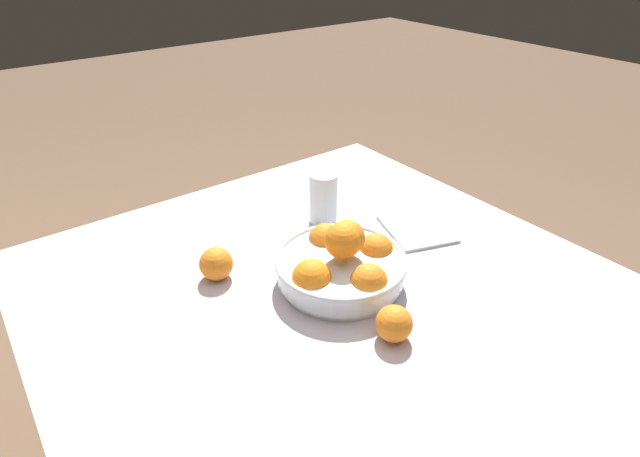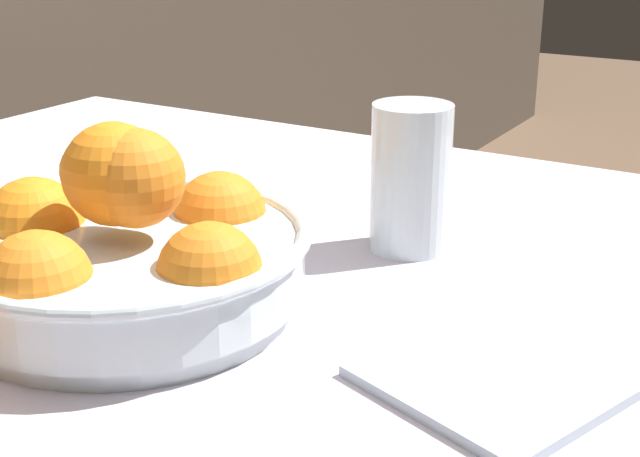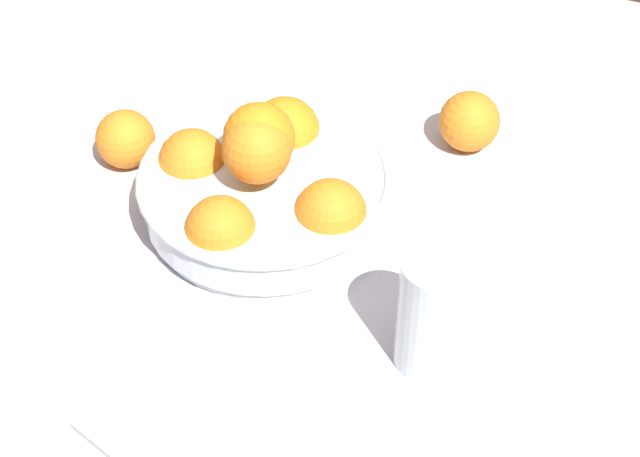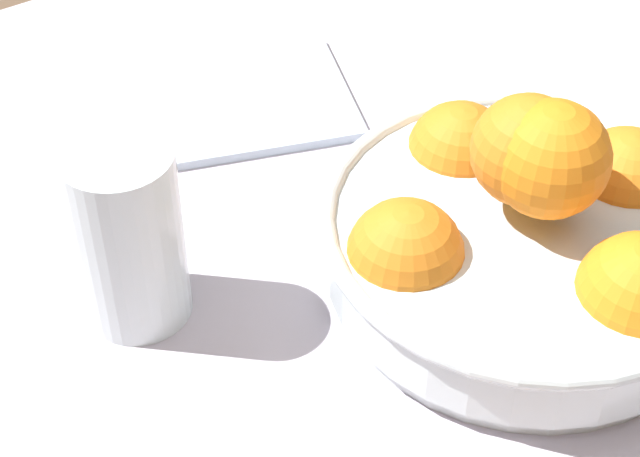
% 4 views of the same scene
% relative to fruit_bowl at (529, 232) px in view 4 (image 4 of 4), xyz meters
% --- Properties ---
extents(dining_table, '(1.20, 1.16, 0.74)m').
position_rel_fruit_bowl_xyz_m(dining_table, '(-0.01, 0.03, -0.12)').
color(dining_table, silver).
rests_on(dining_table, ground_plane).
extents(fruit_bowl, '(0.28, 0.28, 0.15)m').
position_rel_fruit_bowl_xyz_m(fruit_bowl, '(0.00, 0.00, 0.00)').
color(fruit_bowl, silver).
rests_on(fruit_bowl, dining_table).
extents(juice_glass, '(0.07, 0.07, 0.13)m').
position_rel_fruit_bowl_xyz_m(juice_glass, '(0.23, -0.13, 0.01)').
color(juice_glass, '#F4A314').
rests_on(juice_glass, dining_table).
extents(napkin, '(0.21, 0.20, 0.01)m').
position_rel_fruit_bowl_xyz_m(napkin, '(0.05, -0.29, -0.04)').
color(napkin, silver).
rests_on(napkin, dining_table).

